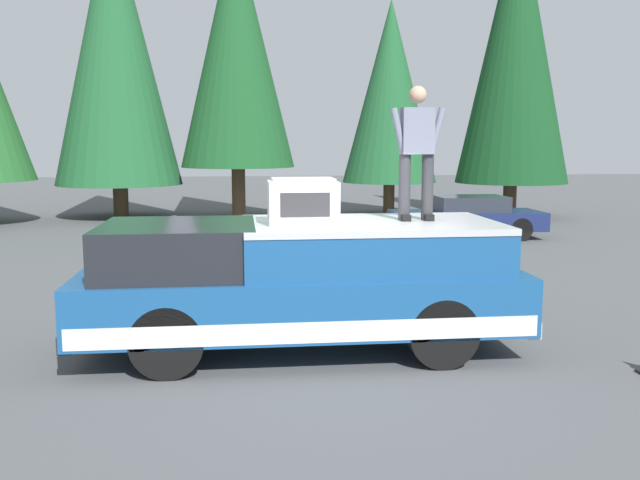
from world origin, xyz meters
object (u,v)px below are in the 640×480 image
at_px(pickup_truck, 302,283).
at_px(parked_car_navy, 467,217).
at_px(person_on_truck_bed, 417,149).
at_px(compressor_unit, 303,201).

xyz_separation_m(pickup_truck, parked_car_navy, (9.83, -5.45, -0.29)).
distance_m(person_on_truck_bed, parked_car_navy, 10.71).
bearing_deg(pickup_truck, compressor_unit, -177.28).
distance_m(pickup_truck, compressor_unit, 1.06).
distance_m(compressor_unit, person_on_truck_bed, 1.61).
distance_m(compressor_unit, parked_car_navy, 11.44).
bearing_deg(compressor_unit, pickup_truck, 2.72).
height_order(pickup_truck, parked_car_navy, pickup_truck).
xyz_separation_m(compressor_unit, parked_car_navy, (9.97, -5.44, -1.35)).
bearing_deg(person_on_truck_bed, compressor_unit, 98.40).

